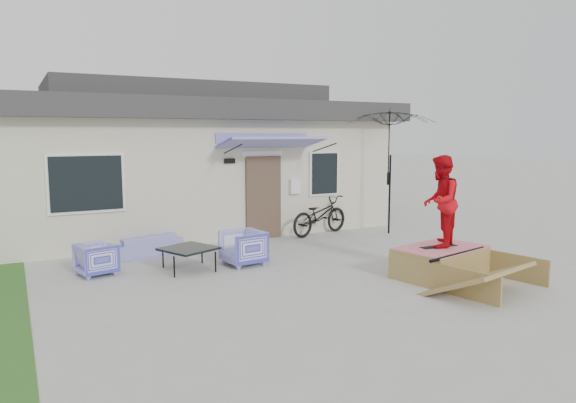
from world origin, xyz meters
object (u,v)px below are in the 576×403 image
loveseat (144,241)px  coffee_table (189,259)px  patio_umbrella (390,168)px  armchair_right (243,246)px  bicycle (320,211)px  skateboard (439,246)px  skater (440,200)px  armchair_left (97,257)px  skate_ramp (441,262)px

loveseat → coffee_table: bearing=90.8°
coffee_table → patio_umbrella: size_ratio=0.33×
armchair_right → bicycle: bicycle is taller
loveseat → skateboard: bearing=120.7°
coffee_table → armchair_right: bearing=-6.0°
patio_umbrella → skater: bearing=-116.2°
bicycle → skater: bearing=162.4°
armchair_left → skater: bearing=-131.9°
bicycle → armchair_left: bearing=88.3°
armchair_left → bicycle: (5.82, 1.46, 0.29)m
armchair_left → armchair_right: size_ratio=0.87×
bicycle → armchair_right: bearing=107.8°
loveseat → armchair_right: size_ratio=2.08×
patio_umbrella → skateboard: bearing=-116.2°
bicycle → skate_ramp: (-0.13, -4.58, -0.35)m
armchair_right → skate_ramp: armchair_right is taller
armchair_left → skateboard: bearing=-131.9°
skater → skateboard: bearing=-127.3°
loveseat → coffee_table: (0.50, -1.65, -0.09)m
loveseat → skater: skater is taller
armchair_left → skate_ramp: size_ratio=0.31×
armchair_right → patio_umbrella: patio_umbrella is taller
armchair_right → loveseat: bearing=-144.4°
loveseat → armchair_left: 1.66m
bicycle → skateboard: size_ratio=2.56×
bicycle → coffee_table: bearing=98.9°
armchair_right → bicycle: size_ratio=0.40×
coffee_table → patio_umbrella: patio_umbrella is taller
armchair_left → patio_umbrella: 7.71m
loveseat → bicycle: bicycle is taller
armchair_left → skate_ramp: armchair_left is taller
coffee_table → skater: size_ratio=0.53×
bicycle → skater: size_ratio=1.15×
loveseat → patio_umbrella: (6.39, -0.46, 1.43)m
loveseat → skate_ramp: 6.25m
loveseat → armchair_left: armchair_left is taller
coffee_table → patio_umbrella: 6.20m
armchair_left → armchair_right: (2.76, -0.57, 0.05)m
armchair_left → skateboard: 6.45m
patio_umbrella → skater: size_ratio=1.61×
armchair_right → skateboard: armchair_right is taller
coffee_table → loveseat: bearing=106.8°
patio_umbrella → skater: 4.24m
skate_ramp → armchair_right: bearing=127.0°
armchair_right → bicycle: bearing=117.0°
armchair_right → skater: 3.98m
coffee_table → skater: skater is taller
patio_umbrella → skateboard: patio_umbrella is taller
loveseat → skateboard: (4.52, -4.25, 0.25)m
patio_umbrella → skate_ramp: bearing=-115.8°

